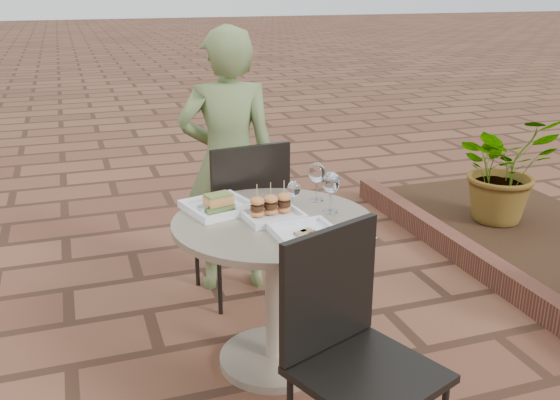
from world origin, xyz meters
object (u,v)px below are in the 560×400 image
object	(u,v)px
chair_near	(349,338)
diner	(228,163)
plate_salmon	(219,205)
cafe_table	(274,270)
plate_sliders	(271,209)
plate_tuna	(306,233)
chair_far	(244,209)

from	to	relation	value
chair_near	diner	bearing A→B (deg)	69.42
chair_near	plate_salmon	xyz separation A→B (m)	(-0.24, 0.93, 0.20)
cafe_table	diner	bearing A→B (deg)	88.99
plate_salmon	chair_near	bearing A→B (deg)	-75.69
cafe_table	plate_sliders	bearing A→B (deg)	90.50
chair_near	plate_tuna	distance (m)	0.54
plate_tuna	diner	bearing A→B (deg)	92.71
cafe_table	plate_tuna	xyz separation A→B (m)	(0.07, -0.22, 0.26)
chair_far	chair_near	distance (m)	1.38
cafe_table	plate_sliders	world-z (taller)	plate_sliders
chair_far	plate_salmon	bearing A→B (deg)	54.39
chair_far	plate_sliders	size ratio (longest dim) A/B	3.36
chair_far	plate_salmon	size ratio (longest dim) A/B	2.69
plate_tuna	plate_salmon	bearing A→B (deg)	122.16
chair_far	chair_near	xyz separation A→B (m)	(-0.01, -1.38, 0.00)
plate_tuna	cafe_table	bearing A→B (deg)	106.76
plate_sliders	diner	bearing A→B (deg)	88.92
chair_near	plate_salmon	world-z (taller)	chair_near
diner	plate_sliders	distance (m)	0.82
cafe_table	diner	xyz separation A→B (m)	(0.02, 0.86, 0.27)
plate_salmon	cafe_table	bearing A→B (deg)	-45.39
diner	plate_salmon	bearing A→B (deg)	81.11
cafe_table	chair_near	world-z (taller)	chair_near
chair_far	diner	xyz separation A→B (m)	(-0.03, 0.21, 0.21)
chair_near	plate_sliders	size ratio (longest dim) A/B	3.36
chair_near	diner	xyz separation A→B (m)	(-0.02, 1.59, 0.21)
diner	plate_salmon	world-z (taller)	diner
cafe_table	plate_salmon	xyz separation A→B (m)	(-0.20, 0.20, 0.27)
plate_salmon	plate_sliders	bearing A→B (deg)	-39.31
cafe_table	plate_tuna	bearing A→B (deg)	-73.24
plate_tuna	chair_near	bearing A→B (deg)	-93.24
chair_near	plate_sliders	bearing A→B (deg)	71.45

